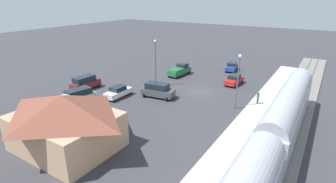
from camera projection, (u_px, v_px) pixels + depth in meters
ground_plane at (199, 91)px, 41.96m from camera, size 200.00×200.00×0.00m
railway_track at (293, 110)px, 34.94m from camera, size 4.80×70.00×0.30m
platform at (263, 103)px, 36.92m from camera, size 3.20×46.00×0.30m
passenger_train at (266, 155)px, 20.15m from camera, size 2.93×40.13×4.98m
station_building at (65, 121)px, 25.47m from camera, size 10.48×8.26×5.63m
pedestrian_on_platform at (258, 97)px, 35.96m from camera, size 0.36×0.36×1.71m
sedan_blue at (232, 66)px, 53.20m from camera, size 2.54×4.74×1.74m
suv_charcoal at (158, 90)px, 39.05m from camera, size 5.11×2.86×2.22m
pickup_green at (180, 70)px, 50.05m from camera, size 2.37×5.54×2.14m
sedan_red at (234, 80)px, 44.81m from camera, size 2.12×4.61×1.74m
suv_silver at (78, 96)px, 36.64m from camera, size 2.84×5.18×2.22m
suv_maroon at (85, 83)px, 42.44m from camera, size 2.23×5.00×2.22m
sedan_white at (118, 92)px, 39.18m from camera, size 1.85×4.50×1.74m
light_pole_near_platform at (238, 75)px, 33.80m from camera, size 0.44×0.44×7.50m
light_pole_lot_center at (155, 58)px, 42.48m from camera, size 0.44×0.44×7.87m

